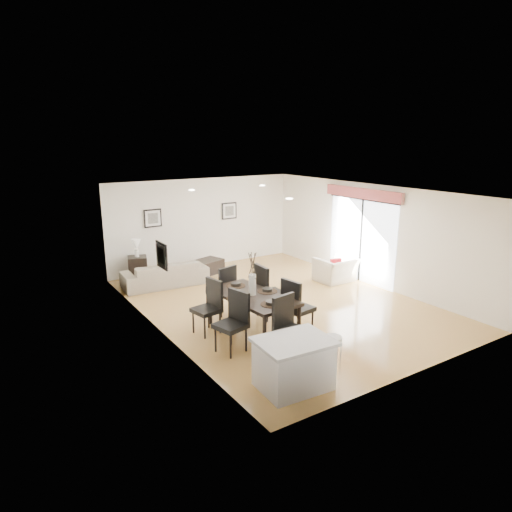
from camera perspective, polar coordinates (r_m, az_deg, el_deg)
ground at (r=11.07m, az=2.88°, el=-5.92°), size 8.00×8.00×0.00m
wall_back at (r=14.04m, az=-6.62°, el=4.13°), size 6.00×0.04×2.70m
wall_front at (r=7.91m, az=20.18°, el=-4.92°), size 6.00×0.04×2.70m
wall_left at (r=9.30m, az=-12.23°, el=-1.49°), size 0.04×8.00×2.70m
wall_right at (r=12.62m, az=14.11°, el=2.61°), size 0.04×8.00×2.70m
ceiling at (r=10.43m, az=3.07°, el=8.11°), size 6.00×8.00×0.02m
sofa at (r=12.49m, az=-11.31°, el=-2.20°), size 2.29×1.02×0.65m
armchair at (r=12.80m, az=9.93°, el=-1.68°), size 1.04×0.92×0.67m
courtyard_plant_a at (r=14.33m, az=22.78°, el=-0.74°), size 0.72×0.64×0.73m
courtyard_plant_b at (r=15.32m, az=17.94°, el=0.36°), size 0.36×0.36×0.59m
dining_table at (r=9.19m, az=-0.45°, el=-5.34°), size 1.15×2.05×0.82m
dining_chair_wnear at (r=8.51m, az=-2.73°, el=-7.74°), size 0.63×0.63×1.14m
dining_chair_wfar at (r=9.33m, az=-5.77°, el=-5.91°), size 0.58×0.58×1.11m
dining_chair_enear at (r=9.20m, az=4.91°, el=-5.97°), size 0.59×0.59×1.16m
dining_chair_efar at (r=9.96m, az=1.34°, el=-4.12°), size 0.58×0.58×1.22m
dining_chair_head at (r=8.28m, az=4.02°, el=-8.41°), size 0.60×0.60×1.15m
dining_chair_foot at (r=10.23m, az=-4.01°, el=-3.93°), size 0.62×0.62×1.13m
vase at (r=9.05m, az=-0.46°, el=-2.70°), size 1.13×1.74×0.88m
coffee_table at (r=13.43m, az=-6.31°, el=-1.38°), size 1.14×0.88×0.40m
side_table at (r=13.13m, az=-14.55°, el=-1.52°), size 0.63×0.63×0.67m
table_lamp at (r=12.97m, az=-14.74°, el=1.29°), size 0.26×0.26×0.50m
cushion at (r=12.62m, az=9.94°, el=-0.99°), size 0.31×0.16×0.30m
kitchen_island at (r=7.42m, az=4.74°, el=-13.24°), size 1.23×0.98×0.82m
bar_stool at (r=7.82m, az=9.56°, el=-10.54°), size 0.31×0.31×0.67m
framed_print_back_left at (r=13.34m, az=-12.78°, el=4.63°), size 0.52×0.04×0.52m
framed_print_back_right at (r=14.38m, az=-3.37°, el=5.66°), size 0.52×0.04×0.52m
framed_print_left_wall at (r=9.05m, az=-11.71°, el=0.06°), size 0.04×0.52×0.52m
sliding_door at (r=12.73m, az=13.08°, el=4.22°), size 0.12×2.70×2.57m
courtyard at (r=15.63m, az=19.71°, el=2.84°), size 6.00×6.00×2.00m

